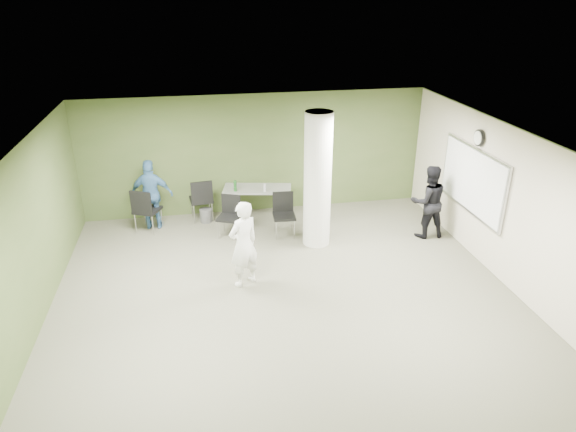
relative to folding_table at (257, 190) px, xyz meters
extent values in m
plane|color=#525040|center=(0.05, -3.51, -0.69)|extent=(8.00, 8.00, 0.00)
plane|color=white|center=(0.05, -3.51, 2.11)|extent=(8.00, 8.00, 0.00)
cube|color=#3F5226|center=(0.05, 0.49, 0.71)|extent=(8.00, 2.80, 0.02)
cube|color=#3F5226|center=(-3.95, -3.51, 0.71)|extent=(0.02, 8.00, 2.80)
cube|color=beige|center=(4.05, -3.51, 0.71)|extent=(0.02, 8.00, 2.80)
cylinder|color=silver|center=(1.05, -1.51, 0.71)|extent=(0.56, 0.56, 2.80)
cube|color=silver|center=(3.98, -2.31, 0.81)|extent=(0.04, 2.30, 1.30)
cube|color=white|center=(3.96, -2.31, 0.81)|extent=(0.02, 2.20, 1.20)
cylinder|color=black|center=(3.98, -2.31, 1.66)|extent=(0.05, 0.32, 0.32)
cylinder|color=white|center=(3.95, -2.31, 1.66)|extent=(0.02, 0.26, 0.26)
cube|color=gray|center=(0.01, 0.01, 0.03)|extent=(1.65, 0.97, 0.04)
cylinder|color=silver|center=(-0.72, -0.12, -0.34)|extent=(0.04, 0.04, 0.70)
cylinder|color=silver|center=(0.64, -0.40, -0.34)|extent=(0.04, 0.04, 0.70)
cylinder|color=silver|center=(-0.62, 0.41, -0.34)|extent=(0.04, 0.04, 0.70)
cylinder|color=silver|center=(0.75, 0.13, -0.34)|extent=(0.04, 0.04, 0.70)
cylinder|color=#1B521C|center=(-0.50, -0.10, 0.17)|extent=(0.07, 0.07, 0.25)
cylinder|color=#B2B2B7|center=(0.15, -0.23, 0.14)|extent=(0.06, 0.06, 0.18)
cylinder|color=#4C4C4C|center=(-1.20, -0.02, -0.53)|extent=(0.28, 0.28, 0.32)
cube|color=black|center=(-2.46, -0.25, -0.19)|extent=(0.67, 0.67, 0.05)
cube|color=black|center=(-2.55, -0.46, 0.08)|extent=(0.45, 0.24, 0.49)
cylinder|color=silver|center=(-2.18, -0.15, -0.45)|extent=(0.02, 0.02, 0.47)
cylinder|color=silver|center=(-2.56, 0.02, -0.45)|extent=(0.02, 0.02, 0.47)
cylinder|color=silver|center=(-2.35, -0.53, -0.45)|extent=(0.02, 0.02, 0.47)
cylinder|color=silver|center=(-2.73, -0.36, -0.45)|extent=(0.02, 0.02, 0.47)
cube|color=black|center=(-1.28, 0.14, -0.19)|extent=(0.56, 0.56, 0.05)
cube|color=black|center=(-1.25, -0.09, 0.08)|extent=(0.48, 0.10, 0.49)
cylinder|color=silver|center=(-1.09, 0.36, -0.45)|extent=(0.02, 0.02, 0.47)
cylinder|color=silver|center=(-1.51, 0.32, -0.45)|extent=(0.02, 0.02, 0.47)
cylinder|color=silver|center=(-1.05, -0.05, -0.45)|extent=(0.02, 0.02, 0.47)
cylinder|color=silver|center=(-1.46, -0.09, -0.45)|extent=(0.02, 0.02, 0.47)
cube|color=black|center=(-0.73, -0.86, -0.25)|extent=(0.58, 0.58, 0.05)
cube|color=black|center=(-0.65, -0.68, -0.01)|extent=(0.40, 0.21, 0.43)
cylinder|color=silver|center=(-0.97, -0.96, -0.48)|extent=(0.02, 0.02, 0.41)
cylinder|color=silver|center=(-0.64, -1.10, -0.48)|extent=(0.02, 0.02, 0.41)
cylinder|color=silver|center=(-0.82, -0.62, -0.48)|extent=(0.02, 0.02, 0.41)
cylinder|color=silver|center=(-0.49, -0.77, -0.48)|extent=(0.02, 0.02, 0.41)
cube|color=black|center=(0.45, -1.06, -0.23)|extent=(0.49, 0.49, 0.05)
cube|color=black|center=(0.46, -0.84, 0.03)|extent=(0.45, 0.07, 0.46)
cylinder|color=silver|center=(0.24, -1.24, -0.47)|extent=(0.02, 0.02, 0.44)
cylinder|color=silver|center=(0.63, -1.26, -0.47)|extent=(0.02, 0.02, 0.44)
cylinder|color=silver|center=(0.27, -0.85, -0.47)|extent=(0.02, 0.02, 0.44)
cylinder|color=silver|center=(0.65, -0.87, -0.47)|extent=(0.02, 0.02, 0.44)
imported|color=white|center=(-0.61, -2.89, 0.12)|extent=(0.71, 0.63, 1.62)
imported|color=black|center=(3.45, -1.63, 0.11)|extent=(0.80, 0.63, 1.60)
imported|color=#3C6795|center=(-2.34, -0.11, 0.11)|extent=(0.98, 0.52, 1.58)
camera|label=1|loc=(-1.32, -10.95, 4.29)|focal=32.00mm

